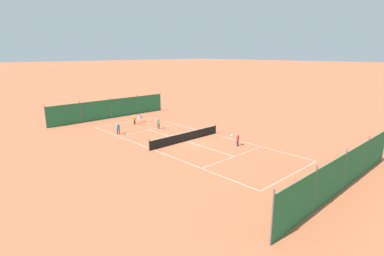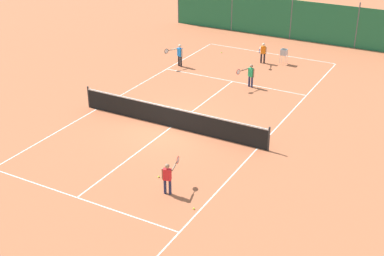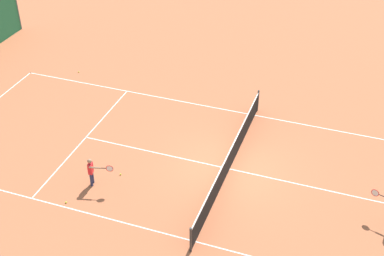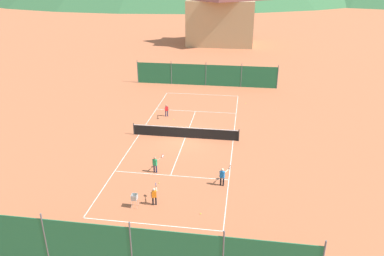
{
  "view_description": "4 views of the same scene",
  "coord_description": "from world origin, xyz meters",
  "px_view_note": "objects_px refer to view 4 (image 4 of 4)",
  "views": [
    {
      "loc": [
        19.77,
        21.97,
        8.88
      ],
      "look_at": [
        -0.82,
        0.07,
        1.27
      ],
      "focal_mm": 28.0,
      "sensor_mm": 36.0,
      "label": 1
    },
    {
      "loc": [
        -10.99,
        18.15,
        10.28
      ],
      "look_at": [
        -1.77,
        1.32,
        0.93
      ],
      "focal_mm": 50.0,
      "sensor_mm": 36.0,
      "label": 2
    },
    {
      "loc": [
        -15.98,
        -4.11,
        13.36
      ],
      "look_at": [
        0.41,
        1.72,
        1.3
      ],
      "focal_mm": 50.0,
      "sensor_mm": 36.0,
      "label": 3
    },
    {
      "loc": [
        4.84,
        -28.75,
        13.54
      ],
      "look_at": [
        0.57,
        0.06,
        0.91
      ],
      "focal_mm": 35.0,
      "sensor_mm": 36.0,
      "label": 4
    }
  ],
  "objects_px": {
    "player_far_baseline": "(155,163)",
    "tennis_ball_service_box": "(159,183)",
    "tennis_ball_alley_right": "(245,103)",
    "alpine_chalet": "(221,12)",
    "tennis_ball_by_net_right": "(201,214)",
    "player_far_service": "(166,110)",
    "player_near_baseline": "(154,195)",
    "ball_hopper": "(135,198)",
    "player_near_service": "(223,175)",
    "tennis_ball_mid_court": "(155,114)",
    "tennis_ball_far_corner": "(174,119)",
    "tennis_net": "(185,132)"
  },
  "relations": [
    {
      "from": "tennis_ball_far_corner",
      "to": "tennis_ball_service_box",
      "type": "bearing_deg",
      "value": -83.93
    },
    {
      "from": "player_near_baseline",
      "to": "player_far_baseline",
      "type": "xyz_separation_m",
      "value": [
        -0.85,
        3.87,
        0.02
      ]
    },
    {
      "from": "player_far_baseline",
      "to": "alpine_chalet",
      "type": "distance_m",
      "value": 49.19
    },
    {
      "from": "tennis_ball_mid_court",
      "to": "tennis_ball_far_corner",
      "type": "relative_size",
      "value": 1.0
    },
    {
      "from": "tennis_ball_mid_court",
      "to": "tennis_ball_service_box",
      "type": "distance_m",
      "value": 13.08
    },
    {
      "from": "player_near_baseline",
      "to": "tennis_ball_mid_court",
      "type": "height_order",
      "value": "player_near_baseline"
    },
    {
      "from": "player_far_baseline",
      "to": "tennis_ball_far_corner",
      "type": "relative_size",
      "value": 18.73
    },
    {
      "from": "player_near_service",
      "to": "tennis_ball_service_box",
      "type": "relative_size",
      "value": 19.65
    },
    {
      "from": "player_far_service",
      "to": "ball_hopper",
      "type": "distance_m",
      "value": 15.06
    },
    {
      "from": "alpine_chalet",
      "to": "player_near_baseline",
      "type": "bearing_deg",
      "value": -89.97
    },
    {
      "from": "player_near_baseline",
      "to": "tennis_ball_by_net_right",
      "type": "xyz_separation_m",
      "value": [
        2.93,
        -0.57,
        -0.67
      ]
    },
    {
      "from": "player_near_baseline",
      "to": "tennis_net",
      "type": "bearing_deg",
      "value": 88.39
    },
    {
      "from": "player_far_baseline",
      "to": "alpine_chalet",
      "type": "height_order",
      "value": "alpine_chalet"
    },
    {
      "from": "tennis_net",
      "to": "tennis_ball_by_net_right",
      "type": "relative_size",
      "value": 139.09
    },
    {
      "from": "player_far_baseline",
      "to": "tennis_ball_by_net_right",
      "type": "bearing_deg",
      "value": -49.55
    },
    {
      "from": "player_near_service",
      "to": "tennis_ball_by_net_right",
      "type": "relative_size",
      "value": 19.65
    },
    {
      "from": "tennis_ball_alley_right",
      "to": "alpine_chalet",
      "type": "bearing_deg",
      "value": 99.01
    },
    {
      "from": "tennis_ball_alley_right",
      "to": "tennis_ball_by_net_right",
      "type": "xyz_separation_m",
      "value": [
        -2.32,
        -20.09,
        0.0
      ]
    },
    {
      "from": "tennis_ball_far_corner",
      "to": "player_near_baseline",
      "type": "bearing_deg",
      "value": -83.83
    },
    {
      "from": "tennis_ball_alley_right",
      "to": "alpine_chalet",
      "type": "relative_size",
      "value": 0.01
    },
    {
      "from": "ball_hopper",
      "to": "tennis_ball_mid_court",
      "type": "bearing_deg",
      "value": 99.17
    },
    {
      "from": "player_far_baseline",
      "to": "tennis_ball_by_net_right",
      "type": "distance_m",
      "value": 5.88
    },
    {
      "from": "tennis_net",
      "to": "player_near_service",
      "type": "bearing_deg",
      "value": -62.57
    },
    {
      "from": "player_far_service",
      "to": "alpine_chalet",
      "type": "bearing_deg",
      "value": 86.53
    },
    {
      "from": "player_far_baseline",
      "to": "tennis_ball_mid_court",
      "type": "relative_size",
      "value": 18.73
    },
    {
      "from": "player_far_service",
      "to": "player_far_baseline",
      "type": "relative_size",
      "value": 0.97
    },
    {
      "from": "player_far_service",
      "to": "alpine_chalet",
      "type": "distance_m",
      "value": 38.62
    },
    {
      "from": "tennis_ball_alley_right",
      "to": "player_far_service",
      "type": "bearing_deg",
      "value": -146.94
    },
    {
      "from": "player_far_service",
      "to": "tennis_ball_mid_court",
      "type": "distance_m",
      "value": 1.51
    },
    {
      "from": "tennis_ball_mid_court",
      "to": "tennis_ball_far_corner",
      "type": "height_order",
      "value": "same"
    },
    {
      "from": "player_far_baseline",
      "to": "tennis_ball_service_box",
      "type": "bearing_deg",
      "value": -68.75
    },
    {
      "from": "player_near_baseline",
      "to": "player_far_baseline",
      "type": "distance_m",
      "value": 3.96
    },
    {
      "from": "player_far_service",
      "to": "tennis_ball_mid_court",
      "type": "relative_size",
      "value": 18.16
    },
    {
      "from": "player_near_service",
      "to": "alpine_chalet",
      "type": "relative_size",
      "value": 0.1
    },
    {
      "from": "player_near_baseline",
      "to": "player_far_baseline",
      "type": "height_order",
      "value": "player_far_baseline"
    },
    {
      "from": "ball_hopper",
      "to": "player_near_baseline",
      "type": "bearing_deg",
      "value": 21.27
    },
    {
      "from": "tennis_ball_service_box",
      "to": "tennis_ball_by_net_right",
      "type": "bearing_deg",
      "value": -42.65
    },
    {
      "from": "tennis_ball_alley_right",
      "to": "ball_hopper",
      "type": "bearing_deg",
      "value": -107.7
    },
    {
      "from": "tennis_net",
      "to": "player_far_baseline",
      "type": "xyz_separation_m",
      "value": [
        -1.13,
        -6.09,
        0.22
      ]
    },
    {
      "from": "player_near_service",
      "to": "tennis_ball_mid_court",
      "type": "xyz_separation_m",
      "value": [
        -7.59,
        12.2,
        -0.72
      ]
    },
    {
      "from": "player_far_service",
      "to": "tennis_ball_mid_court",
      "type": "height_order",
      "value": "player_far_service"
    },
    {
      "from": "player_near_baseline",
      "to": "tennis_ball_mid_court",
      "type": "distance_m",
      "value": 15.48
    },
    {
      "from": "player_far_service",
      "to": "tennis_ball_service_box",
      "type": "height_order",
      "value": "player_far_service"
    },
    {
      "from": "player_near_service",
      "to": "ball_hopper",
      "type": "height_order",
      "value": "player_near_service"
    },
    {
      "from": "player_far_service",
      "to": "tennis_ball_service_box",
      "type": "bearing_deg",
      "value": -80.38
    },
    {
      "from": "player_near_service",
      "to": "player_near_baseline",
      "type": "relative_size",
      "value": 1.08
    },
    {
      "from": "player_far_service",
      "to": "tennis_ball_service_box",
      "type": "xyz_separation_m",
      "value": [
        2.07,
        -12.19,
        -0.67
      ]
    },
    {
      "from": "player_near_service",
      "to": "player_far_service",
      "type": "distance_m",
      "value": 13.34
    },
    {
      "from": "ball_hopper",
      "to": "alpine_chalet",
      "type": "distance_m",
      "value": 53.48
    },
    {
      "from": "tennis_ball_mid_court",
      "to": "tennis_ball_service_box",
      "type": "bearing_deg",
      "value": -75.22
    }
  ]
}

